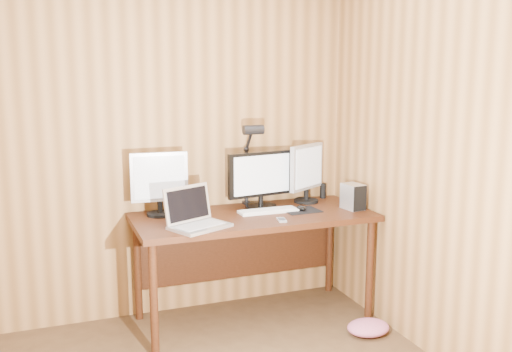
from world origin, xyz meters
TOP-DOWN VIEW (x-y plane):
  - room_shell at (0.00, 0.00)m, footprint 4.00×4.00m
  - desk at (0.93, 1.70)m, footprint 1.60×0.70m
  - monitor_center at (1.05, 1.79)m, footprint 0.50×0.22m
  - monitor_left at (0.34, 1.82)m, footprint 0.38×0.18m
  - monitor_right at (1.42, 1.83)m, footprint 0.34×0.23m
  - laptop at (0.48, 1.46)m, footprint 0.42×0.38m
  - keyboard at (1.04, 1.65)m, footprint 0.41×0.12m
  - mousepad at (1.27, 1.61)m, footprint 0.25×0.21m
  - mouse at (1.27, 1.61)m, footprint 0.09×0.12m
  - hard_drive at (1.63, 1.52)m, footprint 0.13×0.17m
  - phone at (1.04, 1.40)m, footprint 0.07×0.11m
  - speaker at (1.60, 1.92)m, footprint 0.05×0.05m
  - desk_lamp at (0.99, 1.86)m, footprint 0.14×0.20m
  - fabric_pile at (1.55, 1.14)m, footprint 0.33×0.29m

SIDE VIEW (x-z plane):
  - fabric_pile at x=1.55m, z-range 0.00..0.09m
  - desk at x=0.93m, z-range 0.25..1.00m
  - mousepad at x=1.27m, z-range 0.75..0.75m
  - phone at x=1.04m, z-range 0.75..0.76m
  - keyboard at x=1.04m, z-range 0.75..0.77m
  - mouse at x=1.27m, z-range 0.75..0.79m
  - speaker at x=1.60m, z-range 0.75..0.86m
  - laptop at x=0.48m, z-range 0.69..0.93m
  - hard_drive at x=1.63m, z-range 0.75..0.93m
  - monitor_center at x=1.05m, z-range 0.76..1.15m
  - monitor_left at x=0.34m, z-range 0.77..1.19m
  - monitor_right at x=1.42m, z-range 0.77..1.19m
  - desk_lamp at x=0.99m, z-range 0.82..1.45m
  - room_shell at x=0.00m, z-range -0.75..3.25m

